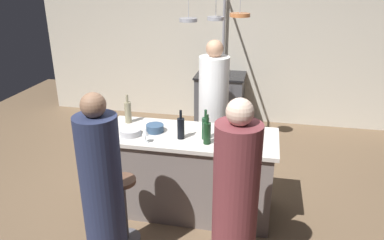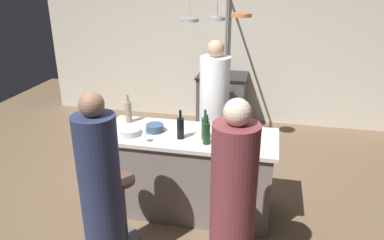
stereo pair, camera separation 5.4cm
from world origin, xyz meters
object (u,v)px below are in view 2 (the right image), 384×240
at_px(wine_bottle_red, 207,133).
at_px(guest_left, 101,193).
at_px(wine_bottle_dark, 180,128).
at_px(wine_glass_by_chef, 145,132).
at_px(chef, 214,115).
at_px(wine_bottle_white, 128,111).
at_px(mixing_bowl_blue, 155,128).
at_px(pepper_mill, 245,141).
at_px(wine_bottle_green, 205,128).
at_px(guest_right, 233,208).
at_px(mixing_bowl_steel, 130,132).
at_px(stove_range, 222,101).
at_px(wine_glass_near_right_guest, 222,125).
at_px(bar_stool_right, 231,221).
at_px(bar_stool_left, 123,206).

bearing_deg(wine_bottle_red, guest_left, -132.25).
height_order(wine_bottle_dark, wine_glass_by_chef, wine_bottle_dark).
distance_m(chef, wine_bottle_white, 1.11).
xyz_separation_m(wine_bottle_dark, mixing_bowl_blue, (-0.30, 0.10, -0.07)).
relative_size(chef, wine_bottle_white, 5.37).
xyz_separation_m(pepper_mill, wine_bottle_green, (-0.41, 0.18, 0.01)).
bearing_deg(guest_right, guest_left, -179.75).
height_order(wine_bottle_white, mixing_bowl_steel, wine_bottle_white).
xyz_separation_m(pepper_mill, wine_glass_by_chef, (-0.96, -0.02, 0.00)).
bearing_deg(stove_range, mixing_bowl_blue, -98.37).
distance_m(guest_right, wine_glass_by_chef, 1.20).
distance_m(guest_left, mixing_bowl_steel, 0.86).
bearing_deg(mixing_bowl_blue, mixing_bowl_steel, -148.89).
bearing_deg(wine_bottle_dark, wine_glass_near_right_guest, 24.83).
distance_m(bar_stool_right, wine_bottle_dark, 1.01).
xyz_separation_m(wine_bottle_red, wine_glass_near_right_guest, (0.11, 0.24, -0.01)).
bearing_deg(wine_bottle_red, bar_stool_right, -55.10).
xyz_separation_m(pepper_mill, mixing_bowl_blue, (-0.95, 0.25, -0.07)).
height_order(chef, wine_glass_by_chef, chef).
xyz_separation_m(bar_stool_right, wine_glass_by_chef, (-0.90, 0.35, 0.63)).
height_order(wine_glass_by_chef, mixing_bowl_steel, wine_glass_by_chef).
bearing_deg(guest_left, wine_glass_by_chef, 78.48).
xyz_separation_m(bar_stool_left, wine_glass_near_right_guest, (0.82, 0.69, 0.63)).
xyz_separation_m(wine_bottle_green, wine_glass_by_chef, (-0.55, -0.20, -0.01)).
xyz_separation_m(chef, mixing_bowl_steel, (-0.70, -1.01, 0.14)).
bearing_deg(mixing_bowl_steel, wine_bottle_green, 5.14).
bearing_deg(wine_bottle_white, guest_left, -80.13).
height_order(chef, wine_bottle_green, chef).
xyz_separation_m(bar_stool_left, pepper_mill, (1.08, 0.37, 0.63)).
bearing_deg(mixing_bowl_steel, wine_bottle_white, 113.71).
height_order(stove_range, wine_bottle_red, wine_bottle_red).
bearing_deg(wine_glass_near_right_guest, wine_bottle_red, -114.80).
xyz_separation_m(pepper_mill, wine_glass_near_right_guest, (-0.26, 0.32, 0.00)).
bearing_deg(wine_bottle_green, guest_left, -127.47).
bearing_deg(bar_stool_right, wine_bottle_dark, 138.79).
relative_size(chef, pepper_mill, 8.18).
bearing_deg(bar_stool_right, bar_stool_left, 180.00).
bearing_deg(wine_bottle_dark, wine_glass_by_chef, -152.73).
bearing_deg(pepper_mill, mixing_bowl_steel, 174.28).
bearing_deg(bar_stool_left, wine_glass_by_chef, 70.33).
xyz_separation_m(pepper_mill, wine_bottle_dark, (-0.64, 0.14, 0.01)).
distance_m(stove_range, pepper_mill, 2.82).
height_order(wine_glass_by_chef, wine_glass_near_right_guest, same).
relative_size(pepper_mill, wine_glass_near_right_guest, 1.44).
height_order(chef, wine_glass_near_right_guest, chef).
distance_m(wine_glass_by_chef, mixing_bowl_blue, 0.27).
relative_size(chef, wine_glass_by_chef, 11.77).
height_order(wine_bottle_green, mixing_bowl_steel, wine_bottle_green).
distance_m(bar_stool_left, wine_glass_by_chef, 0.73).
bearing_deg(wine_glass_by_chef, wine_bottle_green, 20.08).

